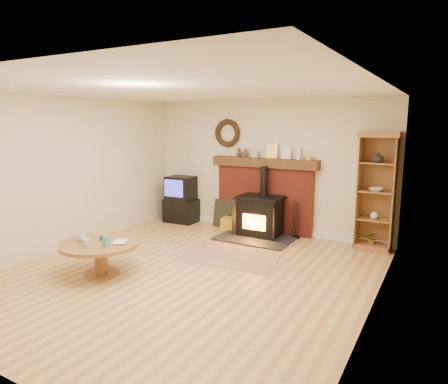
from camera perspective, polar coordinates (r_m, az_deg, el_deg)
The scene contains 11 objects.
ground at distance 5.94m, azimuth -5.10°, elevation -11.58°, with size 5.50×5.50×0.00m, color #AE7A48.
room_shell at distance 5.63m, azimuth -4.97°, elevation 5.24°, with size 5.02×5.52×2.61m.
chimney_breast at distance 7.98m, azimuth 5.74°, elevation 0.01°, with size 2.20×0.22×1.78m.
wood_stove at distance 7.68m, azimuth 5.13°, elevation -3.57°, with size 1.40×1.00×1.34m.
area_rug at distance 6.63m, azimuth 0.98°, elevation -9.14°, with size 1.57×1.08×0.01m, color brown.
tv_unit at distance 8.79m, azimuth -6.15°, elevation -1.18°, with size 0.72×0.53×1.01m.
curio_cabinet at distance 7.26m, azimuth 20.95°, elevation 0.09°, with size 0.65×0.47×2.03m.
firelog_box at distance 8.14m, azimuth 1.13°, elevation -4.61°, with size 0.41×0.25×0.25m, color yellow.
leaning_painting at distance 8.35m, azimuth 0.02°, elevation -3.07°, with size 0.48×0.03×0.58m, color black.
fire_tools at distance 7.71m, azimuth 10.20°, elevation -5.55°, with size 0.16×0.16×0.70m.
coffee_table at distance 6.05m, azimuth -17.28°, elevation -7.67°, with size 1.15×1.15×0.64m.
Camera 1 is at (3.16, -4.53, 2.18)m, focal length 32.00 mm.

